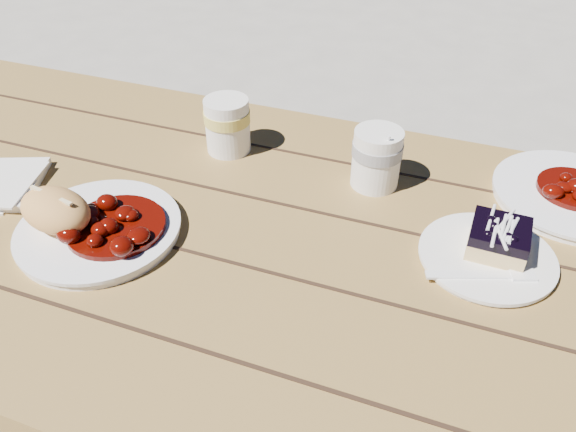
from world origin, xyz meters
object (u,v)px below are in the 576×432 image
(dessert_plate, at_px, (487,257))
(second_plate, at_px, (572,195))
(main_plate, at_px, (99,230))
(bread_roll, at_px, (56,210))
(picnic_table, at_px, (274,305))
(blueberry_cake, at_px, (499,238))
(second_cup, at_px, (228,125))
(coffee_cup, at_px, (376,158))

(dessert_plate, height_order, second_plate, second_plate)
(main_plate, xyz_separation_m, bread_roll, (-0.05, -0.02, 0.04))
(picnic_table, relative_size, blueberry_cake, 23.40)
(bread_roll, height_order, blueberry_cake, bread_roll)
(picnic_table, relative_size, bread_roll, 16.21)
(bread_roll, relative_size, second_cup, 1.19)
(bread_roll, bearing_deg, coffee_cup, 35.75)
(main_plate, xyz_separation_m, second_plate, (0.70, 0.36, 0.00))
(coffee_cup, bearing_deg, blueberry_cake, -29.58)
(bread_roll, height_order, second_cup, second_cup)
(blueberry_cake, relative_size, second_cup, 0.82)
(dessert_plate, bearing_deg, second_cup, 162.81)
(picnic_table, relative_size, main_plate, 8.05)
(bread_roll, xyz_separation_m, dessert_plate, (0.63, 0.17, -0.04))
(picnic_table, distance_m, second_plate, 0.54)
(bread_roll, bearing_deg, second_cup, 66.91)
(picnic_table, distance_m, main_plate, 0.32)
(picnic_table, xyz_separation_m, bread_roll, (-0.31, -0.11, 0.21))
(bread_roll, height_order, coffee_cup, coffee_cup)
(main_plate, relative_size, second_plate, 0.97)
(second_cup, bearing_deg, blueberry_cake, -15.29)
(picnic_table, bearing_deg, blueberry_cake, 12.47)
(picnic_table, xyz_separation_m, second_plate, (0.44, 0.27, 0.17))
(bread_roll, bearing_deg, main_plate, 19.98)
(main_plate, relative_size, bread_roll, 2.01)
(bread_roll, relative_size, second_plate, 0.48)
(main_plate, height_order, second_cup, second_cup)
(coffee_cup, bearing_deg, bread_roll, -144.25)
(blueberry_cake, bearing_deg, picnic_table, -165.59)
(picnic_table, bearing_deg, dessert_plate, 10.26)
(dessert_plate, distance_m, second_cup, 0.52)
(main_plate, distance_m, blueberry_cake, 0.61)
(second_cup, bearing_deg, dessert_plate, -17.19)
(second_plate, height_order, second_cup, second_cup)
(picnic_table, relative_size, second_plate, 7.81)
(picnic_table, relative_size, coffee_cup, 19.21)
(bread_roll, distance_m, coffee_cup, 0.52)
(main_plate, xyz_separation_m, second_cup, (0.08, 0.30, 0.04))
(picnic_table, xyz_separation_m, main_plate, (-0.26, -0.09, 0.17))
(picnic_table, distance_m, blueberry_cake, 0.39)
(coffee_cup, relative_size, second_cup, 1.00)
(coffee_cup, xyz_separation_m, second_plate, (0.33, 0.07, -0.04))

